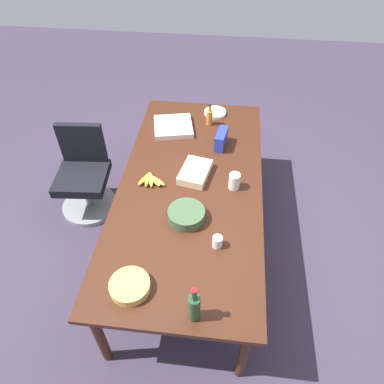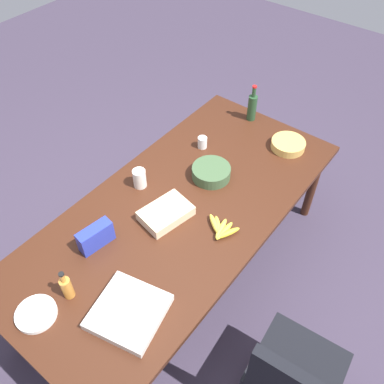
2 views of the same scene
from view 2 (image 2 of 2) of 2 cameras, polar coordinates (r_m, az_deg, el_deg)
The scene contains 14 objects.
ground_plane at distance 3.32m, azimuth -1.46°, elevation -10.90°, with size 10.00×10.00×0.00m, color #3C3245.
conference_table at distance 2.76m, azimuth -1.72°, elevation -3.15°, with size 2.48×1.16×0.76m.
office_chair at distance 2.66m, azimuth 13.61°, elevation -24.29°, with size 0.56×0.56×0.89m.
pizza_box at distance 2.30m, azimuth -8.81°, elevation -16.13°, with size 0.36×0.36×0.05m, color silver.
paper_cup at distance 3.13m, azimuth 1.46°, elevation 6.91°, with size 0.07×0.07×0.09m, color white.
chip_bag_blue at distance 2.54m, azimuth -13.26°, elevation -6.06°, with size 0.22×0.08×0.15m, color #2838AE.
mayo_jar at distance 2.83m, azimuth -7.28°, elevation 1.92°, with size 0.09×0.09×0.14m, color white.
salad_bowl at distance 2.89m, azimuth 2.68°, elevation 2.76°, with size 0.27×0.27×0.08m, color #3F5B39.
chip_bowl at distance 3.22m, azimuth 13.23°, elevation 6.45°, with size 0.26×0.26×0.06m, color tan.
paper_plate_stack at distance 2.42m, azimuth -20.86°, elevation -15.57°, with size 0.22×0.22×0.03m, color white.
sheet_cake at distance 2.65m, azimuth -3.66°, elevation -2.96°, with size 0.32×0.22×0.07m, color beige.
wine_bottle at distance 3.40m, azimuth 8.37°, elevation 11.66°, with size 0.08×0.08×0.31m.
banana_bunch at distance 2.58m, azimuth 4.07°, elevation -5.10°, with size 0.18×0.24×0.04m.
dressing_bottle at distance 2.37m, azimuth -17.04°, elevation -12.53°, with size 0.06×0.06×0.22m.
Camera 2 is at (-1.35, -1.16, 2.81)m, focal length 38.34 mm.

